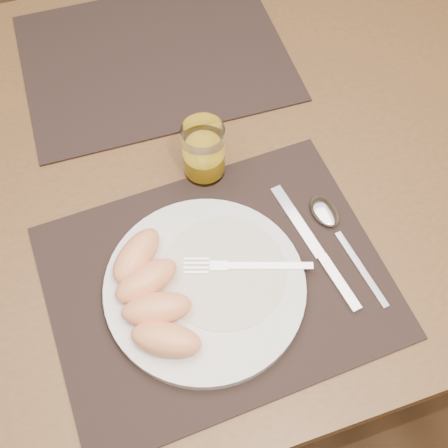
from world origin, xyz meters
TOP-DOWN VIEW (x-y plane):
  - ground at (0.00, 0.00)m, footprint 5.00×5.00m
  - table at (0.00, 0.00)m, footprint 1.40×0.90m
  - placemat_near at (-0.01, -0.22)m, footprint 0.47×0.37m
  - placemat_far at (0.02, 0.22)m, footprint 0.46×0.36m
  - plate at (-0.03, -0.23)m, footprint 0.27×0.27m
  - plate_dressing at (-0.00, -0.22)m, footprint 0.17×0.17m
  - fork at (0.02, -0.22)m, footprint 0.17×0.07m
  - knife at (0.13, -0.23)m, footprint 0.05×0.22m
  - spoon at (0.17, -0.18)m, footprint 0.04×0.19m
  - juice_glass at (0.03, -0.04)m, footprint 0.06×0.06m
  - grapefruit_wedges at (-0.10, -0.23)m, footprint 0.10×0.21m

SIDE VIEW (x-z plane):
  - ground at x=0.00m, z-range 0.00..0.00m
  - table at x=0.00m, z-range 0.29..1.04m
  - placemat_near at x=-0.01m, z-range 0.75..0.75m
  - placemat_far at x=0.02m, z-range 0.75..0.75m
  - knife at x=0.13m, z-range 0.75..0.76m
  - spoon at x=0.17m, z-range 0.75..0.77m
  - plate at x=-0.03m, z-range 0.75..0.77m
  - plate_dressing at x=0.00m, z-range 0.77..0.77m
  - fork at x=0.02m, z-range 0.77..0.77m
  - grapefruit_wedges at x=-0.10m, z-range 0.77..0.81m
  - juice_glass at x=0.03m, z-range 0.75..0.84m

